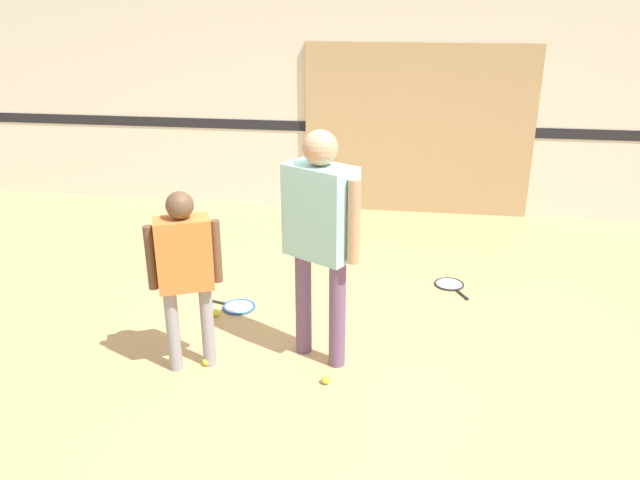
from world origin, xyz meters
TOP-DOWN VIEW (x-y plane):
  - ground_plane at (0.00, 0.00)m, footprint 16.00×16.00m
  - wall_back at (0.00, 3.55)m, footprint 16.00×0.07m
  - wall_panel at (0.48, 3.49)m, footprint 2.71×0.05m
  - person_instructor at (-0.19, -0.00)m, footprint 0.58×0.47m
  - person_student_left at (-1.09, -0.27)m, footprint 0.47×0.34m
  - racket_spare_on_floor at (-1.02, 0.67)m, footprint 0.53×0.35m
  - racket_second_spare at (0.84, 1.38)m, footprint 0.37×0.49m
  - tennis_ball_near_instructor at (-0.10, -0.34)m, footprint 0.07×0.07m
  - tennis_ball_by_spare_racket at (-1.15, 0.49)m, footprint 0.07×0.07m
  - tennis_ball_stray_left at (-0.99, -0.24)m, footprint 0.07×0.07m

SIDE VIEW (x-z plane):
  - ground_plane at x=0.00m, z-range 0.00..0.00m
  - racket_second_spare at x=0.84m, z-range -0.01..0.03m
  - racket_spare_on_floor at x=-1.02m, z-range -0.01..0.03m
  - tennis_ball_near_instructor at x=-0.10m, z-range 0.00..0.07m
  - tennis_ball_by_spare_racket at x=-1.15m, z-range 0.00..0.07m
  - tennis_ball_stray_left at x=-0.99m, z-range 0.00..0.07m
  - person_student_left at x=-1.09m, z-range 0.16..1.49m
  - wall_panel at x=0.48m, z-range 0.00..2.03m
  - person_instructor at x=-0.19m, z-range 0.20..1.92m
  - wall_back at x=0.00m, z-range 0.00..3.20m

